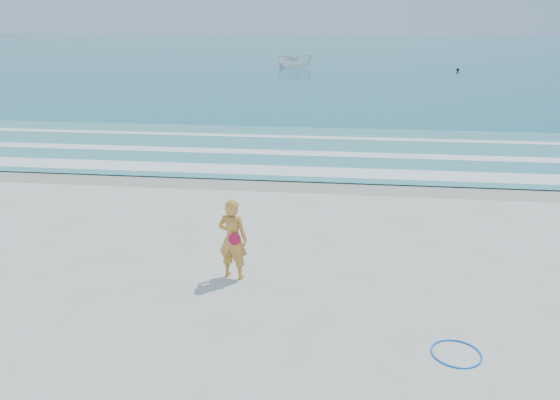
# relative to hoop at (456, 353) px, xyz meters

# --- Properties ---
(ground) EXTENTS (400.00, 400.00, 0.00)m
(ground) POSITION_rel_hoop_xyz_m (-4.30, 0.92, -0.02)
(ground) COLOR silver
(ground) RESTS_ON ground
(wet_sand) EXTENTS (400.00, 2.40, 0.00)m
(wet_sand) POSITION_rel_hoop_xyz_m (-4.30, 9.92, -0.01)
(wet_sand) COLOR #B2A893
(wet_sand) RESTS_ON ground
(ocean) EXTENTS (400.00, 190.00, 0.04)m
(ocean) POSITION_rel_hoop_xyz_m (-4.30, 105.92, 0.00)
(ocean) COLOR #19727F
(ocean) RESTS_ON ground
(shallow) EXTENTS (400.00, 10.00, 0.01)m
(shallow) POSITION_rel_hoop_xyz_m (-4.30, 14.92, 0.03)
(shallow) COLOR #59B7AD
(shallow) RESTS_ON ocean
(foam_near) EXTENTS (400.00, 1.40, 0.01)m
(foam_near) POSITION_rel_hoop_xyz_m (-4.30, 11.22, 0.04)
(foam_near) COLOR white
(foam_near) RESTS_ON shallow
(foam_mid) EXTENTS (400.00, 0.90, 0.01)m
(foam_mid) POSITION_rel_hoop_xyz_m (-4.30, 14.12, 0.04)
(foam_mid) COLOR white
(foam_mid) RESTS_ON shallow
(foam_far) EXTENTS (400.00, 0.60, 0.01)m
(foam_far) POSITION_rel_hoop_xyz_m (-4.30, 17.42, 0.04)
(foam_far) COLOR white
(foam_far) RESTS_ON shallow
(hoop) EXTENTS (1.02, 1.02, 0.03)m
(hoop) POSITION_rel_hoop_xyz_m (0.00, 0.00, 0.00)
(hoop) COLOR blue
(hoop) RESTS_ON ground
(boat) EXTENTS (4.23, 1.81, 1.60)m
(boat) POSITION_rel_hoop_xyz_m (-8.28, 56.60, 0.82)
(boat) COLOR white
(boat) RESTS_ON ocean
(buoy) EXTENTS (0.35, 0.35, 0.35)m
(buoy) POSITION_rel_hoop_xyz_m (9.79, 54.52, 0.20)
(buoy) COLOR black
(buoy) RESTS_ON ocean
(woman) EXTENTS (0.74, 0.56, 1.81)m
(woman) POSITION_rel_hoop_xyz_m (-4.35, 2.42, 0.89)
(woman) COLOR orange
(woman) RESTS_ON ground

